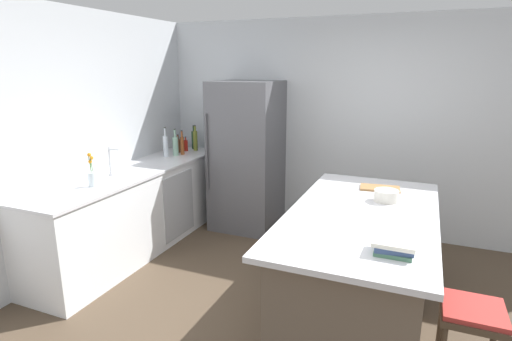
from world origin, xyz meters
TOP-DOWN VIEW (x-y plane):
  - ground_plane at (0.00, 0.00)m, footprint 7.20×7.20m
  - wall_rear at (0.00, 2.25)m, footprint 6.00×0.10m
  - wall_left at (-2.45, 0.00)m, footprint 0.10×6.00m
  - counter_run_left at (-2.07, 0.73)m, footprint 0.68×2.77m
  - kitchen_island at (0.45, 0.28)m, footprint 1.09×2.09m
  - refrigerator at (-1.20, 1.83)m, footprint 0.79×0.78m
  - bar_stool at (1.20, -0.34)m, footprint 0.36×0.36m
  - sink_faucet at (-2.12, 0.44)m, footprint 0.15×0.05m
  - flower_vase at (-2.01, 0.05)m, footprint 0.08×0.08m
  - wine_bottle at (-2.07, 2.01)m, footprint 0.07×0.07m
  - olive_oil_bottle at (-1.99, 1.91)m, footprint 0.06×0.06m
  - hot_sauce_bottle at (-2.09, 1.82)m, footprint 0.05×0.05m
  - syrup_bottle at (-2.14, 1.71)m, footprint 0.07×0.07m
  - vinegar_bottle at (-2.01, 1.62)m, footprint 0.05×0.05m
  - gin_bottle at (-2.06, 1.53)m, footprint 0.07×0.07m
  - soda_bottle at (-2.14, 1.43)m, footprint 0.06×0.06m
  - cookbook_stack at (0.73, -0.38)m, footprint 0.25×0.18m
  - mixing_bowl at (0.59, 0.63)m, footprint 0.20×0.20m
  - cutting_board at (0.51, 0.97)m, footprint 0.37×0.24m

SIDE VIEW (x-z plane):
  - ground_plane at x=0.00m, z-range 0.00..0.00m
  - counter_run_left at x=-2.07m, z-range 0.00..0.93m
  - kitchen_island at x=0.45m, z-range 0.01..0.94m
  - bar_stool at x=1.20m, z-range 0.21..0.88m
  - refrigerator at x=-1.20m, z-range 0.00..1.86m
  - cutting_board at x=0.51m, z-range 0.94..0.96m
  - cookbook_stack at x=0.73m, z-range 0.94..1.02m
  - mixing_bowl at x=0.59m, z-range 0.94..1.03m
  - hot_sauce_bottle at x=-2.09m, z-range 0.91..1.10m
  - syrup_bottle at x=-2.14m, z-range 0.90..1.14m
  - flower_vase at x=-2.01m, z-range 0.87..1.19m
  - vinegar_bottle at x=-2.01m, z-range 0.90..1.21m
  - gin_bottle at x=-2.06m, z-range 0.88..1.22m
  - wine_bottle at x=-2.07m, z-range 0.90..1.22m
  - soda_bottle at x=-2.14m, z-range 0.88..1.25m
  - olive_oil_bottle at x=-1.99m, z-range 0.90..1.24m
  - sink_faucet at x=-2.12m, z-range 0.93..1.23m
  - wall_rear at x=0.00m, z-range 0.00..2.60m
  - wall_left at x=-2.45m, z-range 0.00..2.60m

